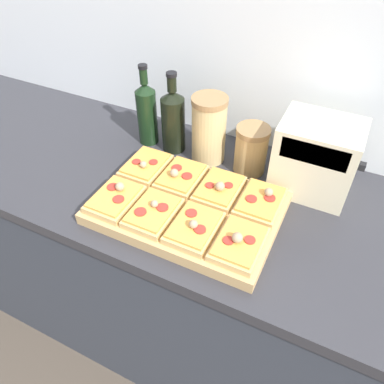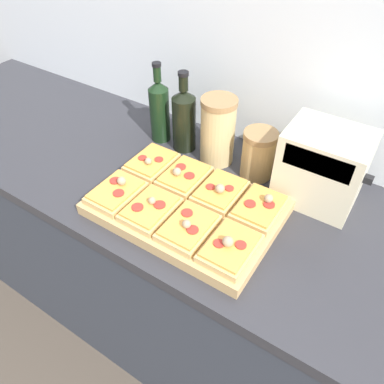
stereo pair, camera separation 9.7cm
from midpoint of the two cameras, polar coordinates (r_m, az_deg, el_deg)
The scene contains 16 objects.
wall_back at distance 1.28m, azimuth 5.00°, elevation 21.32°, with size 6.00×0.06×2.50m.
kitchen_counter at distance 1.52m, azimuth -2.00°, elevation -12.53°, with size 2.63×0.67×0.93m.
cutting_board at distance 1.08m, azimuth -3.27°, elevation -2.56°, with size 0.52×0.36×0.04m, color tan.
pizza_slice_back_left at distance 1.19m, azimuth -9.38°, elevation 3.93°, with size 0.12×0.16×0.05m.
pizza_slice_back_midleft at distance 1.14m, azimuth -4.12°, elevation 2.27°, with size 0.12×0.16×0.05m.
pizza_slice_back_midright at distance 1.09m, azimuth 1.67°, elevation 0.41°, with size 0.12×0.16×0.06m.
pizza_slice_back_right at distance 1.06m, azimuth 7.87°, elevation -1.54°, with size 0.12×0.16×0.05m.
pizza_slice_front_left at distance 1.09m, azimuth -14.13°, elevation -1.00°, with size 0.12×0.16×0.05m.
pizza_slice_front_midleft at distance 1.03m, azimuth -8.63°, elevation -3.16°, with size 0.12×0.16×0.05m.
pizza_slice_front_midright at distance 0.98m, azimuth -2.47°, elevation -5.48°, with size 0.12×0.16×0.05m.
pizza_slice_front_right at distance 0.95m, azimuth 4.28°, elevation -7.91°, with size 0.12×0.16×0.06m.
olive_oil_bottle at distance 1.33m, azimuth -9.03°, elevation 11.84°, with size 0.07×0.07×0.29m.
wine_bottle at distance 1.28m, azimuth -5.10°, elevation 10.84°, with size 0.08×0.08×0.28m.
grain_jar_tall at distance 1.22m, azimuth 0.30°, elevation 9.44°, with size 0.12×0.12×0.23m.
grain_jar_short at distance 1.20m, azimuth 6.71°, elevation 6.34°, with size 0.11×0.11×0.16m.
toaster_oven at distance 1.14m, azimuth 16.03°, elevation 4.98°, with size 0.25×0.18×0.23m.
Camera 1 is at (0.39, -0.47, 1.71)m, focal length 35.00 mm.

